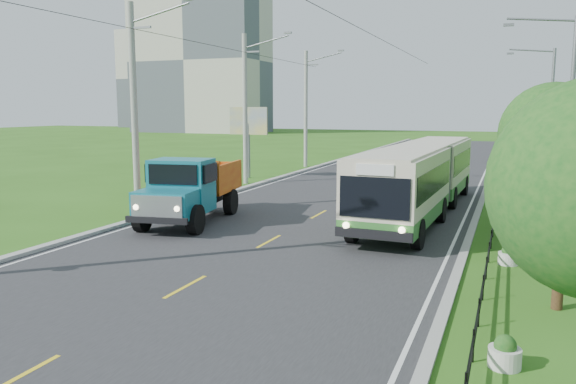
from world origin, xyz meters
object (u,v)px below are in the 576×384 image
Objects in this scene: planter_near at (508,256)px; streetlight_far at (548,111)px; streetlight_mid at (566,113)px; tree_second at (568,172)px; planter_far at (511,191)px; bus at (421,174)px; billboard_left at (249,125)px; pole_mid at (246,109)px; pole_near at (135,108)px; planter_front at (505,353)px; planter_mid at (510,214)px; tree_back at (535,131)px; tree_fifth at (539,132)px; tree_third at (554,141)px; pole_far at (306,109)px; dump_truck at (190,185)px.

streetlight_far is at bearing 84.70° from planter_near.
planter_near is (-2.04, -8.00, -4.62)m from streetlight_mid.
tree_second is 20.16m from planter_far.
planter_near is 9.07m from bus.
streetlight_far reaches higher than billboard_left.
billboard_left is at bearing 146.41° from bus.
planter_far is at bearing 3.39° from pole_mid.
planter_far is 18.56m from billboard_left.
pole_near is 15.10m from billboard_left.
planter_mid is (0.00, 16.00, 0.00)m from planter_front.
tree_back is 2.37m from streetlight_far.
planter_near is at bearing -95.08° from tree_fifth.
planter_front is at bearing -92.56° from tree_back.
tree_third is 14.40m from planter_far.
planter_front is at bearing -53.75° from pole_mid.
pole_far is 1.89× the size of tree_second.
planter_far is (0.00, 24.00, 0.00)m from planter_front.
pole_near is at bearing -156.83° from bus.
streetlight_far reaches higher than tree_fifth.
planter_mid is 1.00× the size of planter_far.
pole_mid is 12.00m from pole_far.
tree_fifth reaches higher than dump_truck.
pole_mid reaches higher than billboard_left.
pole_mid is at bearing 126.25° from planter_front.
tree_second is 7.91× the size of planter_far.
pole_mid is at bearing 95.88° from dump_truck.
tree_fifth reaches higher than planter_near.
planter_mid is at bearing -95.91° from tree_back.
streetlight_far is at bearing 20.32° from pole_mid.
planter_near is at bearing -93.57° from tree_back.
planter_near and planter_mid have the same top height.
tree_third reaches higher than planter_front.
billboard_left is at bearing 168.72° from tree_fifth.
planter_near is (-1.26, -20.14, -3.37)m from tree_back.
planter_front is 8.00m from planter_near.
tree_fifth is 8.40m from bus.
pole_mid reaches higher than dump_truck.
tree_back is (18.12, 5.14, -1.44)m from pole_mid.
planter_front is at bearing -93.25° from tree_fifth.
tree_back is 0.75× the size of dump_truck.
planter_front is 1.00× the size of planter_far.
pole_mid is at bearing -90.00° from pole_far.
planter_mid is at bearing 16.52° from pole_near.
tree_back is at bearing 43.41° from pole_near.
pole_near is 14.93× the size of planter_far.
streetlight_far reaches higher than tree_back.
tree_third reaches higher than planter_far.
billboard_left reaches higher than planter_near.
tree_fifth is at bearing 86.75° from planter_front.
bus is at bearing 114.34° from tree_second.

